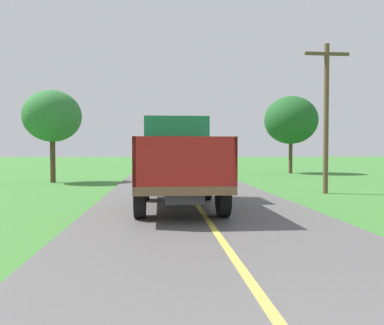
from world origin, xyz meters
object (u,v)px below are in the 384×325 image
(banana_truck_far, at_px, (171,155))
(utility_pole_roadside, at_px, (326,113))
(roadside_tree_near_left, at_px, (52,116))
(banana_truck_near, at_px, (177,160))
(roadside_tree_mid_right, at_px, (291,120))

(banana_truck_far, bearing_deg, utility_pole_roadside, -60.06)
(roadside_tree_near_left, bearing_deg, utility_pole_roadside, -26.58)
(banana_truck_near, height_order, roadside_tree_mid_right, roadside_tree_mid_right)
(banana_truck_far, xyz_separation_m, utility_pole_roadside, (6.02, -10.45, 1.85))
(roadside_tree_near_left, xyz_separation_m, roadside_tree_mid_right, (15.87, 6.97, 0.44))
(banana_truck_far, distance_m, roadside_tree_near_left, 8.09)
(banana_truck_far, bearing_deg, banana_truck_near, -90.95)
(utility_pole_roadside, relative_size, roadside_tree_mid_right, 1.03)
(banana_truck_far, height_order, roadside_tree_near_left, roadside_tree_near_left)
(utility_pole_roadside, height_order, roadside_tree_near_left, utility_pole_roadside)
(roadside_tree_mid_right, bearing_deg, banana_truck_far, -162.92)
(roadside_tree_mid_right, bearing_deg, roadside_tree_near_left, -156.29)
(utility_pole_roadside, bearing_deg, roadside_tree_mid_right, 76.31)
(banana_truck_far, xyz_separation_m, roadside_tree_near_left, (-6.62, -4.13, 2.16))
(utility_pole_roadside, xyz_separation_m, roadside_tree_mid_right, (3.24, 13.29, 0.76))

